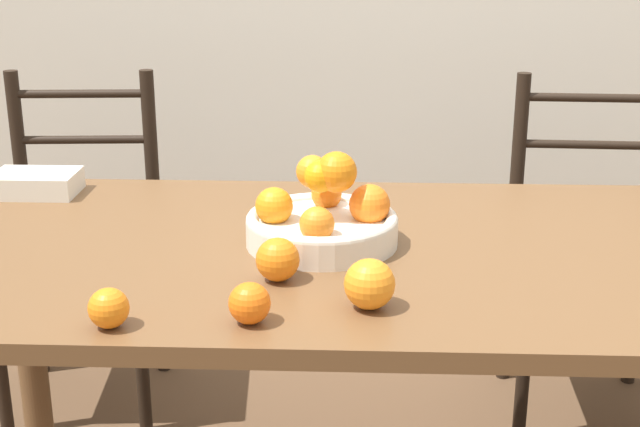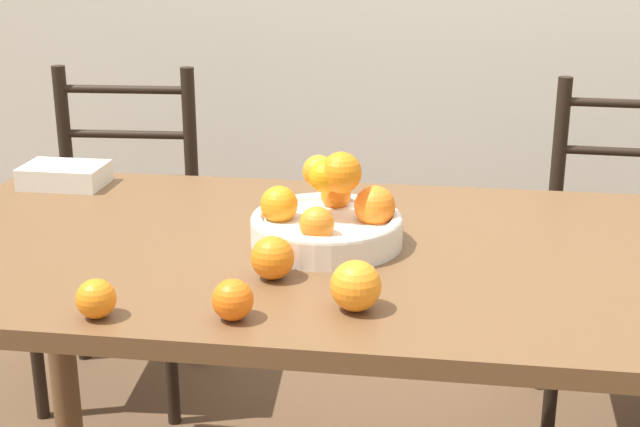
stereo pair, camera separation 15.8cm
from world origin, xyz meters
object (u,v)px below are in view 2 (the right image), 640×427
orange_loose_0 (273,258)px  chair_left (120,238)px  fruit_bowl (328,219)px  orange_loose_3 (356,286)px  orange_loose_1 (233,300)px  chair_right (627,264)px  book_stack (65,175)px  orange_loose_2 (96,299)px

orange_loose_0 → chair_left: 1.18m
fruit_bowl → orange_loose_0: 0.19m
fruit_bowl → orange_loose_3: fruit_bowl is taller
orange_loose_1 → chair_right: bearing=53.7°
orange_loose_0 → orange_loose_1: 0.17m
orange_loose_3 → book_stack: 0.94m
orange_loose_0 → orange_loose_2: orange_loose_0 is taller
orange_loose_1 → orange_loose_3: (0.18, 0.06, 0.01)m
orange_loose_1 → book_stack: 0.85m
orange_loose_1 → chair_left: chair_left is taller
book_stack → chair_left: bearing=97.5°
orange_loose_3 → book_stack: bearing=141.7°
orange_loose_0 → orange_loose_1: bearing=-99.5°
orange_loose_3 → book_stack: orange_loose_3 is taller
orange_loose_2 → chair_left: 1.24m
orange_loose_0 → orange_loose_3: orange_loose_3 is taller
orange_loose_3 → orange_loose_2: bearing=-167.6°
chair_right → orange_loose_2: bearing=-130.1°
chair_left → book_stack: (0.06, -0.45, 0.32)m
orange_loose_1 → book_stack: (-0.56, 0.65, -0.01)m
fruit_bowl → book_stack: (-0.65, 0.30, -0.03)m
orange_loose_2 → book_stack: bearing=117.3°
fruit_bowl → chair_right: bearing=46.5°
orange_loose_3 → chair_right: 1.26m
chair_left → orange_loose_1: bearing=-64.7°
orange_loose_2 → chair_left: (-0.41, 1.12, -0.33)m
chair_right → orange_loose_3: bearing=-119.0°
orange_loose_3 → chair_left: bearing=127.6°
fruit_bowl → orange_loose_2: 0.49m
orange_loose_2 → chair_left: bearing=109.9°
fruit_bowl → book_stack: bearing=155.7°
orange_loose_0 → book_stack: (-0.58, 0.48, -0.01)m
orange_loose_2 → chair_left: chair_left is taller
orange_loose_3 → book_stack: size_ratio=0.44×
chair_left → book_stack: bearing=-86.5°
fruit_bowl → orange_loose_3: (0.08, -0.29, -0.01)m
fruit_bowl → orange_loose_0: fruit_bowl is taller
orange_loose_1 → chair_left: bearing=119.3°
orange_loose_0 → orange_loose_1: (-0.03, -0.17, -0.01)m
chair_right → book_stack: 1.47m
orange_loose_1 → orange_loose_3: bearing=18.9°
orange_loose_0 → book_stack: 0.75m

